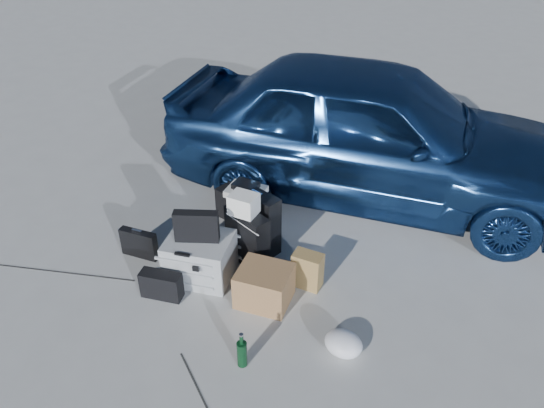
{
  "coord_description": "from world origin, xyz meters",
  "views": [
    {
      "loc": [
        2.23,
        -2.96,
        3.38
      ],
      "look_at": [
        0.25,
        0.85,
        0.51
      ],
      "focal_mm": 35.0,
      "sensor_mm": 36.0,
      "label": 1
    }
  ],
  "objects_px": {
    "duffel_bag": "(247,209)",
    "briefcase": "(139,244)",
    "suitcase_left": "(258,221)",
    "green_bottle": "(242,350)",
    "suitcase_right": "(247,237)",
    "car": "(372,131)",
    "cardboard_box": "(264,286)",
    "pelican_case": "(200,258)"
  },
  "relations": [
    {
      "from": "duffel_bag",
      "to": "briefcase",
      "type": "bearing_deg",
      "value": -108.7
    },
    {
      "from": "suitcase_left",
      "to": "green_bottle",
      "type": "height_order",
      "value": "suitcase_left"
    },
    {
      "from": "duffel_bag",
      "to": "green_bottle",
      "type": "height_order",
      "value": "duffel_bag"
    },
    {
      "from": "suitcase_right",
      "to": "green_bottle",
      "type": "relative_size",
      "value": 1.77
    },
    {
      "from": "car",
      "to": "duffel_bag",
      "type": "xyz_separation_m",
      "value": [
        -0.92,
        -1.21,
        -0.61
      ]
    },
    {
      "from": "suitcase_left",
      "to": "suitcase_right",
      "type": "height_order",
      "value": "suitcase_left"
    },
    {
      "from": "suitcase_right",
      "to": "duffel_bag",
      "type": "xyz_separation_m",
      "value": [
        -0.33,
        0.57,
        -0.12
      ]
    },
    {
      "from": "suitcase_left",
      "to": "green_bottle",
      "type": "bearing_deg",
      "value": -49.71
    },
    {
      "from": "green_bottle",
      "to": "duffel_bag",
      "type": "bearing_deg",
      "value": 118.48
    },
    {
      "from": "cardboard_box",
      "to": "green_bottle",
      "type": "relative_size",
      "value": 1.41
    },
    {
      "from": "car",
      "to": "suitcase_left",
      "type": "height_order",
      "value": "car"
    },
    {
      "from": "pelican_case",
      "to": "briefcase",
      "type": "relative_size",
      "value": 1.54
    },
    {
      "from": "car",
      "to": "suitcase_right",
      "type": "height_order",
      "value": "car"
    },
    {
      "from": "briefcase",
      "to": "cardboard_box",
      "type": "height_order",
      "value": "cardboard_box"
    },
    {
      "from": "briefcase",
      "to": "suitcase_left",
      "type": "height_order",
      "value": "suitcase_left"
    },
    {
      "from": "car",
      "to": "green_bottle",
      "type": "xyz_separation_m",
      "value": [
        0.0,
        -2.91,
        -0.62
      ]
    },
    {
      "from": "duffel_bag",
      "to": "suitcase_right",
      "type": "bearing_deg",
      "value": -45.21
    },
    {
      "from": "car",
      "to": "cardboard_box",
      "type": "relative_size",
      "value": 10.08
    },
    {
      "from": "briefcase",
      "to": "duffel_bag",
      "type": "relative_size",
      "value": 0.55
    },
    {
      "from": "car",
      "to": "suitcase_right",
      "type": "bearing_deg",
      "value": 153.05
    },
    {
      "from": "cardboard_box",
      "to": "green_bottle",
      "type": "height_order",
      "value": "cardboard_box"
    },
    {
      "from": "pelican_case",
      "to": "green_bottle",
      "type": "relative_size",
      "value": 1.81
    },
    {
      "from": "suitcase_left",
      "to": "car",
      "type": "bearing_deg",
      "value": 84.2
    },
    {
      "from": "suitcase_right",
      "to": "duffel_bag",
      "type": "distance_m",
      "value": 0.67
    },
    {
      "from": "car",
      "to": "pelican_case",
      "type": "height_order",
      "value": "car"
    },
    {
      "from": "cardboard_box",
      "to": "green_bottle",
      "type": "xyz_separation_m",
      "value": [
        0.19,
        -0.71,
        -0.01
      ]
    },
    {
      "from": "car",
      "to": "green_bottle",
      "type": "bearing_deg",
      "value": 171.34
    },
    {
      "from": "car",
      "to": "suitcase_right",
      "type": "xyz_separation_m",
      "value": [
        -0.59,
        -1.79,
        -0.5
      ]
    },
    {
      "from": "green_bottle",
      "to": "cardboard_box",
      "type": "bearing_deg",
      "value": 104.55
    },
    {
      "from": "car",
      "to": "suitcase_right",
      "type": "relative_size",
      "value": 8.01
    },
    {
      "from": "green_bottle",
      "to": "pelican_case",
      "type": "bearing_deg",
      "value": 140.07
    },
    {
      "from": "suitcase_left",
      "to": "cardboard_box",
      "type": "height_order",
      "value": "suitcase_left"
    },
    {
      "from": "car",
      "to": "suitcase_left",
      "type": "xyz_separation_m",
      "value": [
        -0.62,
        -1.53,
        -0.47
      ]
    },
    {
      "from": "suitcase_right",
      "to": "briefcase",
      "type": "bearing_deg",
      "value": -135.89
    },
    {
      "from": "cardboard_box",
      "to": "briefcase",
      "type": "bearing_deg",
      "value": -179.46
    },
    {
      "from": "green_bottle",
      "to": "suitcase_left",
      "type": "bearing_deg",
      "value": 114.12
    },
    {
      "from": "duffel_bag",
      "to": "green_bottle",
      "type": "bearing_deg",
      "value": -46.76
    },
    {
      "from": "pelican_case",
      "to": "briefcase",
      "type": "bearing_deg",
      "value": 169.61
    },
    {
      "from": "briefcase",
      "to": "duffel_bag",
      "type": "height_order",
      "value": "duffel_bag"
    },
    {
      "from": "pelican_case",
      "to": "briefcase",
      "type": "xyz_separation_m",
      "value": [
        -0.71,
        -0.03,
        -0.07
      ]
    },
    {
      "from": "suitcase_right",
      "to": "car",
      "type": "bearing_deg",
      "value": 92.65
    },
    {
      "from": "briefcase",
      "to": "suitcase_right",
      "type": "bearing_deg",
      "value": 16.95
    }
  ]
}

